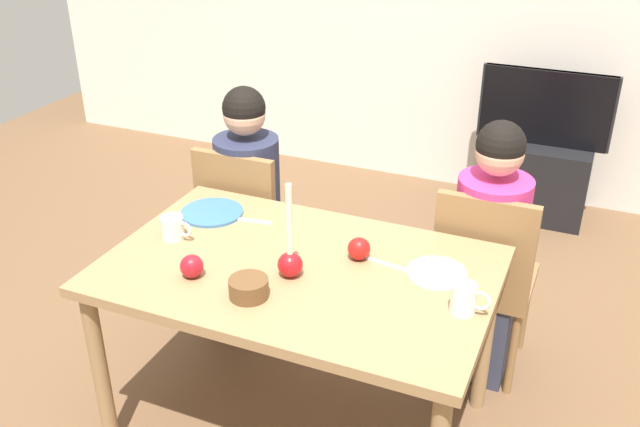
{
  "coord_description": "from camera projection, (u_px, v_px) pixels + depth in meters",
  "views": [
    {
      "loc": [
        0.92,
        -1.96,
        2.08
      ],
      "look_at": [
        0.0,
        0.2,
        0.87
      ],
      "focal_mm": 39.49,
      "sensor_mm": 36.0,
      "label": 1
    }
  ],
  "objects": [
    {
      "name": "tv_stand",
      "position": [
        535.0,
        179.0,
        4.45
      ],
      "size": [
        0.64,
        0.4,
        0.48
      ],
      "primitive_type": "cube",
      "color": "black",
      "rests_on": "ground"
    },
    {
      "name": "fork_right",
      "position": [
        388.0,
        265.0,
        2.54
      ],
      "size": [
        0.18,
        0.04,
        0.01
      ],
      "primitive_type": "cube",
      "rotation": [
        0.0,
        0.0,
        -0.16
      ],
      "color": "silver",
      "rests_on": "dining_table"
    },
    {
      "name": "chair_left",
      "position": [
        247.0,
        223.0,
        3.34
      ],
      "size": [
        0.4,
        0.4,
        0.9
      ],
      "color": "olive",
      "rests_on": "ground"
    },
    {
      "name": "ground_plane",
      "position": [
        301.0,
        423.0,
        2.88
      ],
      "size": [
        7.68,
        7.68,
        0.0
      ],
      "primitive_type": "plane",
      "color": "brown"
    },
    {
      "name": "fork_left",
      "position": [
        251.0,
        221.0,
        2.84
      ],
      "size": [
        0.18,
        0.04,
        0.01
      ],
      "primitive_type": "cube",
      "rotation": [
        0.0,
        0.0,
        0.15
      ],
      "color": "silver",
      "rests_on": "dining_table"
    },
    {
      "name": "plate_left",
      "position": [
        212.0,
        212.0,
        2.9
      ],
      "size": [
        0.26,
        0.26,
        0.01
      ],
      "primitive_type": "cylinder",
      "color": "teal",
      "rests_on": "dining_table"
    },
    {
      "name": "candle_centerpiece",
      "position": [
        290.0,
        258.0,
        2.45
      ],
      "size": [
        0.09,
        0.09,
        0.36
      ],
      "color": "red",
      "rests_on": "dining_table"
    },
    {
      "name": "apple_near_candle",
      "position": [
        359.0,
        249.0,
        2.57
      ],
      "size": [
        0.08,
        0.08,
        0.08
      ],
      "primitive_type": "sphere",
      "color": "red",
      "rests_on": "dining_table"
    },
    {
      "name": "chair_right",
      "position": [
        484.0,
        273.0,
        2.94
      ],
      "size": [
        0.4,
        0.4,
        0.9
      ],
      "color": "olive",
      "rests_on": "ground"
    },
    {
      "name": "mug_right",
      "position": [
        465.0,
        299.0,
        2.26
      ],
      "size": [
        0.13,
        0.08,
        0.1
      ],
      "color": "white",
      "rests_on": "dining_table"
    },
    {
      "name": "person_left_child",
      "position": [
        249.0,
        210.0,
        3.34
      ],
      "size": [
        0.3,
        0.3,
        1.17
      ],
      "color": "#33384C",
      "rests_on": "ground"
    },
    {
      "name": "plate_right",
      "position": [
        437.0,
        273.0,
        2.49
      ],
      "size": [
        0.21,
        0.21,
        0.01
      ],
      "primitive_type": "cylinder",
      "color": "silver",
      "rests_on": "dining_table"
    },
    {
      "name": "tv",
      "position": [
        546.0,
        108.0,
        4.23
      ],
      "size": [
        0.79,
        0.05,
        0.46
      ],
      "color": "black",
      "rests_on": "tv_stand"
    },
    {
      "name": "dining_table",
      "position": [
        299.0,
        286.0,
        2.57
      ],
      "size": [
        1.4,
        0.9,
        0.75
      ],
      "color": "#99754C",
      "rests_on": "ground"
    },
    {
      "name": "bowl_walnuts",
      "position": [
        249.0,
        288.0,
        2.35
      ],
      "size": [
        0.13,
        0.13,
        0.07
      ],
      "primitive_type": "cylinder",
      "color": "brown",
      "rests_on": "dining_table"
    },
    {
      "name": "person_right_child",
      "position": [
        487.0,
        258.0,
        2.94
      ],
      "size": [
        0.3,
        0.3,
        1.17
      ],
      "color": "#33384C",
      "rests_on": "ground"
    },
    {
      "name": "mug_left",
      "position": [
        172.0,
        228.0,
        2.7
      ],
      "size": [
        0.13,
        0.09,
        0.09
      ],
      "color": "silver",
      "rests_on": "dining_table"
    },
    {
      "name": "apple_by_left_plate",
      "position": [
        192.0,
        266.0,
        2.46
      ],
      "size": [
        0.08,
        0.08,
        0.08
      ],
      "primitive_type": "sphere",
      "color": "#AF1722",
      "rests_on": "dining_table"
    }
  ]
}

